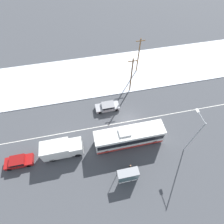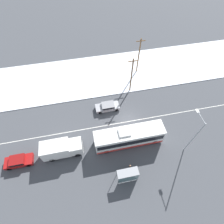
% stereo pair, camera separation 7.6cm
% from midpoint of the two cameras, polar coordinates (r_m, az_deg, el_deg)
% --- Properties ---
extents(ground_plane, '(120.00, 120.00, 0.00)m').
position_cam_midpoint_polar(ground_plane, '(31.31, 5.28, -3.15)').
color(ground_plane, '#424449').
extents(snow_lot, '(80.00, 12.57, 0.12)m').
position_cam_midpoint_polar(snow_lot, '(39.33, 0.43, 12.78)').
color(snow_lot, silver).
rests_on(snow_lot, ground_plane).
extents(lane_marking_center, '(60.00, 0.12, 0.00)m').
position_cam_midpoint_polar(lane_marking_center, '(31.31, 5.28, -3.14)').
color(lane_marking_center, silver).
rests_on(lane_marking_center, ground_plane).
extents(city_bus, '(10.87, 2.57, 3.55)m').
position_cam_midpoint_polar(city_bus, '(27.88, 5.60, -8.09)').
color(city_bus, white).
rests_on(city_bus, ground_plane).
extents(box_truck, '(6.09, 2.30, 2.96)m').
position_cam_midpoint_polar(box_truck, '(28.11, -16.23, -11.39)').
color(box_truck, silver).
rests_on(box_truck, ground_plane).
extents(sedan_car, '(4.36, 1.80, 1.34)m').
position_cam_midpoint_polar(sedan_car, '(32.17, -1.39, 1.82)').
color(sedan_car, '#9E9EA3').
rests_on(sedan_car, ground_plane).
extents(parked_car_near_truck, '(4.10, 1.80, 1.41)m').
position_cam_midpoint_polar(parked_car_near_truck, '(30.66, -28.21, -13.90)').
color(parked_car_near_truck, maroon).
rests_on(parked_car_near_truck, ground_plane).
extents(pedestrian_at_stop, '(0.57, 0.25, 1.58)m').
position_cam_midpoint_polar(pedestrian_at_stop, '(26.88, 5.94, -17.40)').
color(pedestrian_at_stop, '#23232D').
rests_on(pedestrian_at_stop, ground_plane).
extents(bus_shelter, '(2.97, 1.20, 2.40)m').
position_cam_midpoint_polar(bus_shelter, '(25.76, 5.36, -20.08)').
color(bus_shelter, gray).
rests_on(bus_shelter, ground_plane).
extents(streetlamp, '(0.36, 2.44, 8.13)m').
position_cam_midpoint_polar(streetlamp, '(26.92, 25.42, -6.04)').
color(streetlamp, '#9EA3A8').
rests_on(streetlamp, ground_plane).
extents(utility_pole_roadside, '(1.80, 0.24, 7.77)m').
position_cam_midpoint_polar(utility_pole_roadside, '(33.02, 6.46, 11.84)').
color(utility_pole_roadside, brown).
rests_on(utility_pole_roadside, ground_plane).
extents(utility_pole_snowlot, '(1.80, 0.24, 7.92)m').
position_cam_midpoint_polar(utility_pole_snowlot, '(37.47, 8.78, 17.75)').
color(utility_pole_snowlot, brown).
rests_on(utility_pole_snowlot, ground_plane).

